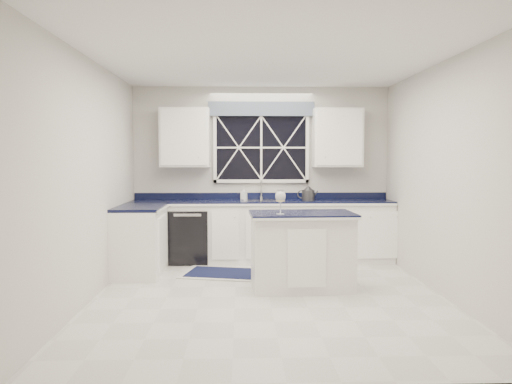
{
  "coord_description": "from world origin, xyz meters",
  "views": [
    {
      "loc": [
        -0.32,
        -5.63,
        1.6
      ],
      "look_at": [
        -0.14,
        0.4,
        1.18
      ],
      "focal_mm": 35.0,
      "sensor_mm": 36.0,
      "label": 1
    }
  ],
  "objects_px": {
    "faucet": "(261,189)",
    "island": "(302,250)",
    "dishwasher": "(190,235)",
    "kettle": "(308,194)",
    "soap_bottle": "(244,193)",
    "wine_glass": "(280,197)"
  },
  "relations": [
    {
      "from": "faucet",
      "to": "island",
      "type": "height_order",
      "value": "faucet"
    },
    {
      "from": "faucet",
      "to": "island",
      "type": "xyz_separation_m",
      "value": [
        0.42,
        -1.79,
        -0.63
      ]
    },
    {
      "from": "island",
      "to": "kettle",
      "type": "height_order",
      "value": "kettle"
    },
    {
      "from": "dishwasher",
      "to": "faucet",
      "type": "distance_m",
      "value": 1.31
    },
    {
      "from": "faucet",
      "to": "kettle",
      "type": "xyz_separation_m",
      "value": [
        0.71,
        -0.19,
        -0.05
      ]
    },
    {
      "from": "faucet",
      "to": "soap_bottle",
      "type": "xyz_separation_m",
      "value": [
        -0.27,
        0.03,
        -0.06
      ]
    },
    {
      "from": "island",
      "to": "kettle",
      "type": "distance_m",
      "value": 1.73
    },
    {
      "from": "faucet",
      "to": "island",
      "type": "bearing_deg",
      "value": -76.92
    },
    {
      "from": "kettle",
      "to": "wine_glass",
      "type": "bearing_deg",
      "value": -95.47
    },
    {
      "from": "kettle",
      "to": "soap_bottle",
      "type": "relative_size",
      "value": 1.68
    },
    {
      "from": "dishwasher",
      "to": "kettle",
      "type": "bearing_deg",
      "value": 0.14
    },
    {
      "from": "dishwasher",
      "to": "wine_glass",
      "type": "relative_size",
      "value": 2.84
    },
    {
      "from": "island",
      "to": "wine_glass",
      "type": "xyz_separation_m",
      "value": [
        -0.28,
        -0.18,
        0.66
      ]
    },
    {
      "from": "faucet",
      "to": "wine_glass",
      "type": "relative_size",
      "value": 1.05
    },
    {
      "from": "kettle",
      "to": "faucet",
      "type": "bearing_deg",
      "value": 177.07
    },
    {
      "from": "island",
      "to": "wine_glass",
      "type": "height_order",
      "value": "wine_glass"
    },
    {
      "from": "dishwasher",
      "to": "wine_glass",
      "type": "bearing_deg",
      "value": -55.14
    },
    {
      "from": "faucet",
      "to": "dishwasher",
      "type": "bearing_deg",
      "value": -169.98
    },
    {
      "from": "soap_bottle",
      "to": "island",
      "type": "bearing_deg",
      "value": -69.23
    },
    {
      "from": "faucet",
      "to": "island",
      "type": "distance_m",
      "value": 1.95
    },
    {
      "from": "kettle",
      "to": "wine_glass",
      "type": "xyz_separation_m",
      "value": [
        -0.57,
        -1.79,
        0.09
      ]
    },
    {
      "from": "island",
      "to": "kettle",
      "type": "bearing_deg",
      "value": 77.28
    }
  ]
}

